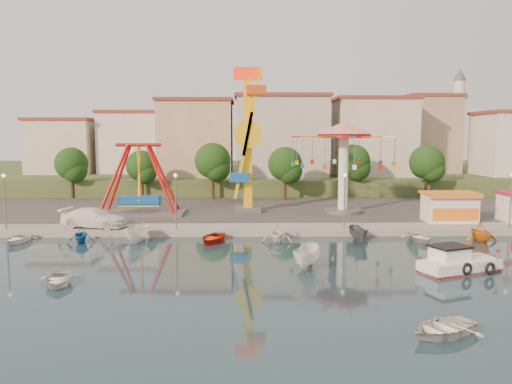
{
  "coord_description": "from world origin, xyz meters",
  "views": [
    {
      "loc": [
        -1.37,
        -33.8,
        9.39
      ],
      "look_at": [
        -0.4,
        14.0,
        4.0
      ],
      "focal_mm": 35.0,
      "sensor_mm": 36.0,
      "label": 1
    }
  ],
  "objects_px": {
    "kamikaze_tower": "(249,143)",
    "cabin_motorboat": "(457,264)",
    "wave_swinger": "(344,146)",
    "pirate_ship_ride": "(139,181)",
    "rowboat_a": "(58,279)",
    "van": "(94,218)",
    "skiff": "(307,257)"
  },
  "relations": [
    {
      "from": "kamikaze_tower",
      "to": "cabin_motorboat",
      "type": "relative_size",
      "value": 2.69
    },
    {
      "from": "wave_swinger",
      "to": "cabin_motorboat",
      "type": "xyz_separation_m",
      "value": [
        3.55,
        -23.01,
        -7.66
      ]
    },
    {
      "from": "pirate_ship_ride",
      "to": "rowboat_a",
      "type": "distance_m",
      "value": 25.17
    },
    {
      "from": "cabin_motorboat",
      "to": "van",
      "type": "xyz_separation_m",
      "value": [
        -29.3,
        14.33,
        0.99
      ]
    },
    {
      "from": "van",
      "to": "pirate_ship_ride",
      "type": "bearing_deg",
      "value": -6.14
    },
    {
      "from": "rowboat_a",
      "to": "pirate_ship_ride",
      "type": "bearing_deg",
      "value": 75.4
    },
    {
      "from": "kamikaze_tower",
      "to": "van",
      "type": "relative_size",
      "value": 2.58
    },
    {
      "from": "cabin_motorboat",
      "to": "rowboat_a",
      "type": "xyz_separation_m",
      "value": [
        -26.57,
        -2.44,
        -0.18
      ]
    },
    {
      "from": "kamikaze_tower",
      "to": "cabin_motorboat",
      "type": "distance_m",
      "value": 29.0
    },
    {
      "from": "wave_swinger",
      "to": "cabin_motorboat",
      "type": "relative_size",
      "value": 1.89
    },
    {
      "from": "pirate_ship_ride",
      "to": "skiff",
      "type": "relative_size",
      "value": 2.33
    },
    {
      "from": "skiff",
      "to": "kamikaze_tower",
      "type": "bearing_deg",
      "value": 119.05
    },
    {
      "from": "cabin_motorboat",
      "to": "skiff",
      "type": "relative_size",
      "value": 1.43
    },
    {
      "from": "rowboat_a",
      "to": "cabin_motorboat",
      "type": "bearing_deg",
      "value": -9.44
    },
    {
      "from": "pirate_ship_ride",
      "to": "rowboat_a",
      "type": "xyz_separation_m",
      "value": [
        0.03,
        -24.84,
        -4.04
      ]
    },
    {
      "from": "kamikaze_tower",
      "to": "rowboat_a",
      "type": "relative_size",
      "value": 4.78
    },
    {
      "from": "wave_swinger",
      "to": "skiff",
      "type": "xyz_separation_m",
      "value": [
        -6.77,
        -21.86,
        -7.37
      ]
    },
    {
      "from": "kamikaze_tower",
      "to": "van",
      "type": "distance_m",
      "value": 19.11
    },
    {
      "from": "kamikaze_tower",
      "to": "skiff",
      "type": "distance_m",
      "value": 24.37
    },
    {
      "from": "wave_swinger",
      "to": "cabin_motorboat",
      "type": "height_order",
      "value": "wave_swinger"
    },
    {
      "from": "wave_swinger",
      "to": "rowboat_a",
      "type": "relative_size",
      "value": 3.36
    },
    {
      "from": "pirate_ship_ride",
      "to": "cabin_motorboat",
      "type": "height_order",
      "value": "pirate_ship_ride"
    },
    {
      "from": "van",
      "to": "cabin_motorboat",
      "type": "bearing_deg",
      "value": -103.71
    },
    {
      "from": "rowboat_a",
      "to": "van",
      "type": "height_order",
      "value": "van"
    },
    {
      "from": "pirate_ship_ride",
      "to": "cabin_motorboat",
      "type": "relative_size",
      "value": 1.63
    },
    {
      "from": "kamikaze_tower",
      "to": "van",
      "type": "xyz_separation_m",
      "value": [
        -14.96,
        -9.56,
        -7.07
      ]
    },
    {
      "from": "pirate_ship_ride",
      "to": "wave_swinger",
      "type": "xyz_separation_m",
      "value": [
        23.05,
        0.6,
        3.8
      ]
    },
    {
      "from": "wave_swinger",
      "to": "cabin_motorboat",
      "type": "bearing_deg",
      "value": -81.22
    },
    {
      "from": "pirate_ship_ride",
      "to": "van",
      "type": "bearing_deg",
      "value": -108.49
    },
    {
      "from": "kamikaze_tower",
      "to": "wave_swinger",
      "type": "relative_size",
      "value": 1.42
    },
    {
      "from": "wave_swinger",
      "to": "van",
      "type": "bearing_deg",
      "value": -161.38
    },
    {
      "from": "pirate_ship_ride",
      "to": "wave_swinger",
      "type": "height_order",
      "value": "wave_swinger"
    }
  ]
}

